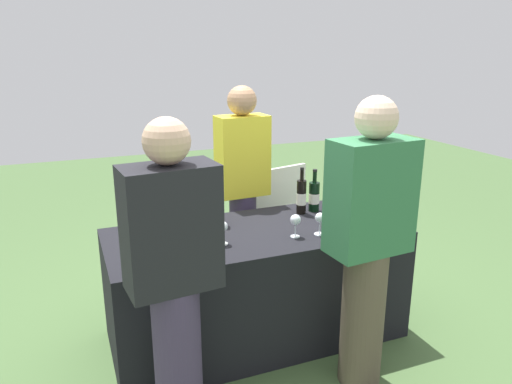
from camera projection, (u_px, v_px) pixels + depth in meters
ground_plane at (256, 334)px, 3.22m from camera, size 12.00×12.00×0.00m
tasting_table at (256, 284)px, 3.12m from camera, size 1.83×0.80×0.73m
wine_bottle_0 at (161, 221)px, 2.84m from camera, size 0.07×0.07×0.32m
wine_bottle_1 at (217, 206)px, 3.10m from camera, size 0.08×0.08×0.33m
wine_bottle_2 at (301, 197)px, 3.30m from camera, size 0.07×0.07×0.32m
wine_bottle_3 at (314, 196)px, 3.35m from camera, size 0.07×0.07×0.30m
wine_glass_0 at (204, 236)px, 2.70m from camera, size 0.06×0.06×0.12m
wine_glass_1 at (222, 228)px, 2.78m from camera, size 0.06×0.06×0.14m
wine_glass_2 at (295, 221)px, 2.89m from camera, size 0.06×0.06×0.14m
wine_glass_3 at (320, 219)px, 2.93m from camera, size 0.07×0.07×0.14m
wine_glass_4 at (331, 211)px, 3.08m from camera, size 0.07×0.07×0.14m
wine_glass_5 at (354, 215)px, 2.99m from camera, size 0.07×0.07×0.14m
server_pouring at (243, 184)px, 3.58m from camera, size 0.38×0.22×1.57m
guest_0 at (174, 274)px, 2.22m from camera, size 0.44×0.27×1.54m
guest_1 at (368, 239)px, 2.54m from camera, size 0.45×0.27×1.60m
menu_board at (279, 219)px, 4.06m from camera, size 0.53×0.16×0.89m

